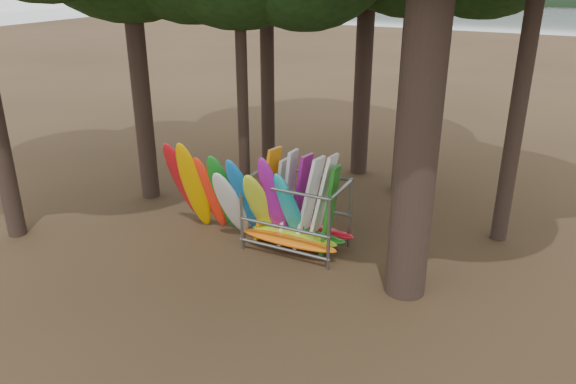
% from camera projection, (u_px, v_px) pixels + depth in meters
% --- Properties ---
extents(ground, '(120.00, 120.00, 0.00)m').
position_uv_depth(ground, '(248.00, 254.00, 15.53)').
color(ground, '#47331E').
rests_on(ground, ground).
extents(lake, '(160.00, 160.00, 0.00)m').
position_uv_depth(lake, '(512.00, 33.00, 65.08)').
color(lake, gray).
rests_on(lake, ground).
extents(kayak_row, '(4.24, 2.05, 3.11)m').
position_uv_depth(kayak_row, '(233.00, 197.00, 15.85)').
color(kayak_row, '#B21118').
rests_on(kayak_row, ground).
extents(storage_rack, '(3.09, 1.55, 2.81)m').
position_uv_depth(storage_rack, '(296.00, 216.00, 15.55)').
color(storage_rack, slate).
rests_on(storage_rack, ground).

